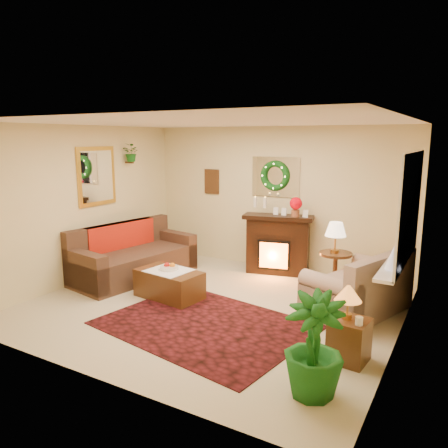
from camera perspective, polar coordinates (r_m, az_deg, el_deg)
The scene contains 31 objects.
floor at distance 6.44m, azimuth -1.57°, elevation -10.62°, with size 5.00×5.00×0.00m, color beige.
ceiling at distance 5.98m, azimuth -1.71°, elevation 13.18°, with size 5.00×5.00×0.00m, color white.
wall_back at distance 8.06m, azimuth 6.72°, elevation 3.31°, with size 5.00×5.00×0.00m, color #EFD88C.
wall_front at distance 4.36m, azimuth -17.23°, elevation -3.79°, with size 5.00×5.00×0.00m, color #EFD88C.
wall_left at distance 7.67m, azimuth -17.83°, elevation 2.45°, with size 4.50×4.50×0.00m, color #EFD88C.
wall_right at distance 5.26m, azimuth 22.35°, elevation -1.64°, with size 4.50×4.50×0.00m, color #EFD88C.
area_rug at distance 5.82m, azimuth -2.48°, elevation -13.00°, with size 2.55×1.91×0.01m, color maroon.
sofa at distance 7.70m, azimuth -11.62°, elevation -3.82°, with size 0.95×2.16×0.93m, color brown.
red_throw at distance 7.82m, azimuth -11.26°, elevation -3.38°, with size 0.85×1.39×0.02m, color red.
fireplace at distance 7.82m, azimuth 7.06°, elevation -2.52°, with size 1.08×0.34×0.99m, color black.
poinsettia at distance 7.51m, azimuth 9.37°, elevation 2.67°, with size 0.21×0.21×0.21m, color red.
mantel_candle_a at distance 7.85m, azimuth 4.10°, elevation 2.86°, with size 0.06×0.06×0.18m, color white.
mantel_candle_b at distance 7.80m, azimuth 5.38°, elevation 2.78°, with size 0.06×0.06×0.19m, color beige.
mantel_mirror at distance 8.00m, azimuth 6.73°, elevation 6.13°, with size 0.92×0.02×0.72m, color white.
wreath at distance 7.96m, azimuth 6.62°, elevation 6.26°, with size 0.55×0.55×0.11m, color #194719.
wall_art at distance 8.63m, azimuth -1.60°, elevation 5.57°, with size 0.32×0.03×0.48m, color #381E11.
gold_mirror at distance 7.81m, azimuth -16.30°, elevation 6.01°, with size 0.03×0.84×1.00m, color gold.
hanging_plant at distance 8.23m, azimuth -11.92°, elevation 8.00°, with size 0.33×0.28×0.36m, color #194719.
loveseat at distance 6.39m, azimuth 17.02°, elevation -7.29°, with size 0.87×1.51×0.87m, color tan.
window_frame at distance 5.75m, azimuth 23.12°, elevation 1.87°, with size 0.03×1.86×1.36m, color white.
window_glass at distance 5.75m, azimuth 22.97°, elevation 1.89°, with size 0.02×1.70×1.22m, color black.
window_sill at distance 5.90m, azimuth 21.61°, elevation -4.56°, with size 0.22×1.86×0.04m, color white.
mini_tree at distance 5.39m, azimuth 21.27°, elevation -4.09°, with size 0.19×0.19×0.28m, color silver.
sill_plant at distance 6.51m, azimuth 22.84°, elevation -1.29°, with size 0.28×0.22×0.50m, color black.
side_table_round at distance 7.05m, azimuth 14.27°, elevation -6.23°, with size 0.50×0.50×0.65m, color black.
lamp_cream at distance 6.90m, azimuth 14.34°, elevation -1.84°, with size 0.32×0.32×0.49m, color beige.
end_table_square at distance 5.06m, azimuth 16.04°, elevation -14.05°, with size 0.39×0.39×0.48m, color #41251A.
lamp_tiffany at distance 4.89m, azimuth 15.91°, elevation -8.91°, with size 0.29×0.29×0.43m, color orange.
coffee_table at distance 6.73m, azimuth -7.18°, elevation -7.81°, with size 1.01×0.55×0.42m, color #381A12.
fruit_bowl at distance 6.70m, azimuth -7.19°, elevation -5.77°, with size 0.28×0.28×0.06m, color silver.
floor_palm at distance 4.30m, azimuth 11.61°, elevation -15.90°, with size 1.68×1.68×3.00m, color #29632E.
Camera 1 is at (3.11, -5.10, 2.39)m, focal length 35.00 mm.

